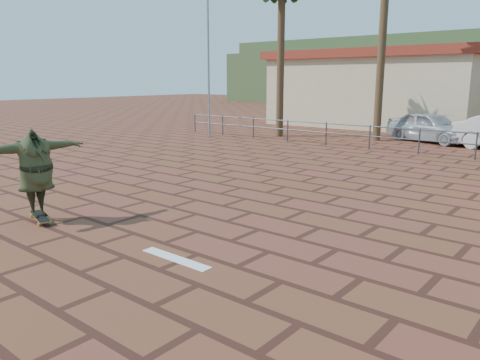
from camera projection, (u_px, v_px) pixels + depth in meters
The scene contains 9 objects.
ground at pixel (197, 232), 8.83m from camera, with size 120.00×120.00×0.00m, color brown.
paint_stripe at pixel (176, 259), 7.49m from camera, with size 1.40×0.22×0.01m, color white.
guardrail at pixel (420, 137), 17.74m from camera, with size 24.06×0.06×1.00m.
flagpole at pixel (210, 40), 22.29m from camera, with size 1.30×0.10×8.00m.
building_west at pixel (379, 88), 28.67m from camera, with size 12.60×7.60×4.50m.
hill_back at pixel (370, 70), 63.90m from camera, with size 35.00×14.00×8.00m, color #384C28.
longboard at pixel (40, 217), 9.49m from camera, with size 1.07×0.51×0.10m.
skateboarder at pixel (36, 173), 9.30m from camera, with size 2.18×0.59×1.77m, color #383C20.
car_silver at pixel (430, 127), 21.30m from camera, with size 1.63×4.04×1.38m, color #A6A8AD.
Camera 1 is at (5.98, -5.99, 2.82)m, focal length 35.00 mm.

